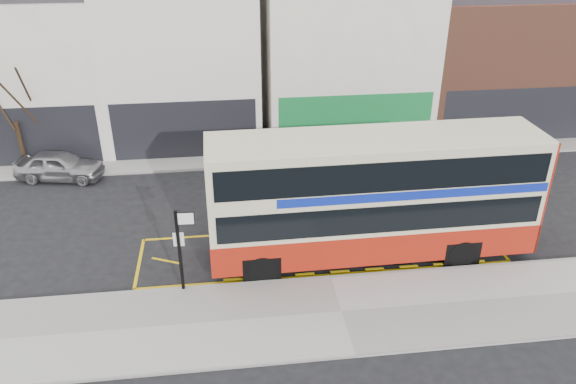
{
  "coord_description": "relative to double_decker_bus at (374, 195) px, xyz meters",
  "views": [
    {
      "loc": [
        -3.56,
        -16.58,
        12.23
      ],
      "look_at": [
        -1.26,
        2.0,
        2.45
      ],
      "focal_mm": 35.0,
      "sensor_mm": 36.0,
      "label": 1
    }
  ],
  "objects": [
    {
      "name": "car_white",
      "position": [
        7.86,
        7.33,
        -1.94
      ],
      "size": [
        4.48,
        2.62,
        1.22
      ],
      "primitive_type": "imported",
      "rotation": [
        0.0,
        0.0,
        1.8
      ],
      "color": "white",
      "rests_on": "ground"
    },
    {
      "name": "bus_stop_post",
      "position": [
        -7.03,
        -1.57,
        -0.54
      ],
      "size": [
        0.77,
        0.14,
        3.12
      ],
      "rotation": [
        0.0,
        0.0,
        -0.04
      ],
      "color": "black",
      "rests_on": "pavement"
    },
    {
      "name": "car_grey",
      "position": [
        -2.29,
        7.05,
        -1.85
      ],
      "size": [
        4.53,
        2.63,
        1.41
      ],
      "primitive_type": "imported",
      "rotation": [
        0.0,
        0.0,
        1.85
      ],
      "color": "#393C40",
      "rests_on": "ground"
    },
    {
      "name": "road_markings",
      "position": [
        -1.85,
        0.42,
        -2.55
      ],
      "size": [
        14.0,
        3.4,
        0.01
      ],
      "primitive_type": null,
      "color": "#E9B70C",
      "rests_on": "ground"
    },
    {
      "name": "street_tree_left",
      "position": [
        -15.45,
        9.59,
        2.23
      ],
      "size": [
        3.24,
        3.24,
        7.0
      ],
      "color": "black",
      "rests_on": "ground"
    },
    {
      "name": "kerb",
      "position": [
        -1.85,
        -1.55,
        -2.48
      ],
      "size": [
        40.0,
        0.15,
        0.15
      ],
      "primitive_type": "cube",
      "color": "gray",
      "rests_on": "ground"
    },
    {
      "name": "terrace_left",
      "position": [
        -7.35,
        13.81,
        2.77
      ],
      "size": [
        8.0,
        8.01,
        11.8
      ],
      "color": "silver",
      "rests_on": "ground"
    },
    {
      "name": "far_pavement",
      "position": [
        -1.85,
        9.82,
        -2.48
      ],
      "size": [
        50.0,
        3.0,
        0.15
      ],
      "primitive_type": "cube",
      "color": "#A5A19D",
      "rests_on": "ground"
    },
    {
      "name": "street_tree_right",
      "position": [
        1.8,
        11.25,
        1.08
      ],
      "size": [
        2.47,
        2.47,
        5.33
      ],
      "color": "black",
      "rests_on": "ground"
    },
    {
      "name": "terrace_far_left",
      "position": [
        -15.35,
        13.81,
        2.27
      ],
      "size": [
        8.0,
        8.01,
        10.8
      ],
      "color": "white",
      "rests_on": "ground"
    },
    {
      "name": "double_decker_bus",
      "position": [
        0.0,
        0.0,
        0.0
      ],
      "size": [
        12.17,
        2.95,
        4.85
      ],
      "rotation": [
        0.0,
        0.0,
        0.01
      ],
      "color": "beige",
      "rests_on": "ground"
    },
    {
      "name": "terrace_green_shop",
      "position": [
        1.65,
        13.81,
        2.52
      ],
      "size": [
        9.0,
        8.01,
        11.3
      ],
      "color": "white",
      "rests_on": "ground"
    },
    {
      "name": "pavement",
      "position": [
        -1.85,
        -3.48,
        -2.48
      ],
      "size": [
        40.0,
        4.0,
        0.15
      ],
      "primitive_type": "cube",
      "color": "#A5A19D",
      "rests_on": "ground"
    },
    {
      "name": "terrace_right",
      "position": [
        10.65,
        13.81,
        2.02
      ],
      "size": [
        9.0,
        8.01,
        10.3
      ],
      "color": "brown",
      "rests_on": "ground"
    },
    {
      "name": "ground",
      "position": [
        -1.85,
        -1.18,
        -2.55
      ],
      "size": [
        120.0,
        120.0,
        0.0
      ],
      "primitive_type": "plane",
      "color": "black",
      "rests_on": "ground"
    },
    {
      "name": "car_silver",
      "position": [
        -13.43,
        8.27,
        -1.84
      ],
      "size": [
        4.43,
        2.41,
        1.43
      ],
      "primitive_type": "imported",
      "rotation": [
        0.0,
        0.0,
        1.39
      ],
      "color": "#A0A0A4",
      "rests_on": "ground"
    }
  ]
}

